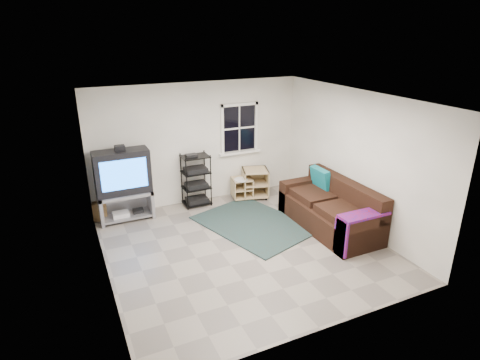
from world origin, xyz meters
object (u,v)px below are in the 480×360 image
side_table_left (255,182)px  sofa (331,210)px  tv_unit (123,179)px  av_rack (196,183)px  side_table_right (242,187)px

side_table_left → sofa: bearing=-72.4°
tv_unit → av_rack: 1.55m
tv_unit → sofa: (3.50, -2.03, -0.49)m
tv_unit → side_table_left: bearing=-0.9°
av_rack → side_table_left: (1.36, -0.10, -0.15)m
tv_unit → av_rack: (1.51, 0.05, -0.35)m
tv_unit → av_rack: tv_unit is taller
side_table_left → tv_unit: bearing=179.1°
side_table_right → sofa: 2.22m
tv_unit → side_table_right: (2.55, -0.03, -0.56)m
side_table_left → side_table_right: bearing=178.2°
side_table_left → sofa: size_ratio=0.32×
side_table_left → side_table_right: 0.33m
tv_unit → side_table_right: size_ratio=3.04×
tv_unit → av_rack: size_ratio=1.34×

